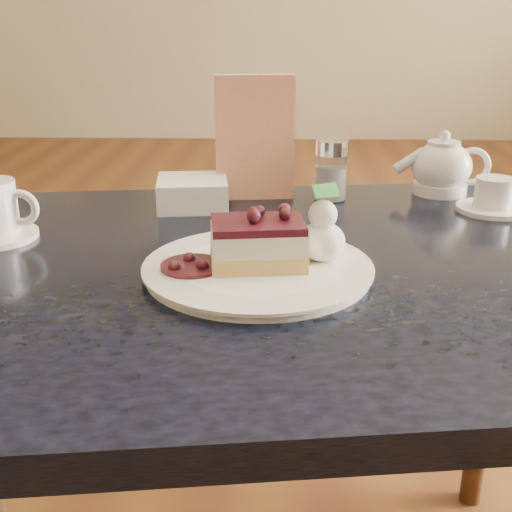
{
  "coord_description": "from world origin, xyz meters",
  "views": [
    {
      "loc": [
        0.01,
        -0.71,
        1.03
      ],
      "look_at": [
        -0.01,
        -0.03,
        0.77
      ],
      "focal_mm": 45.0,
      "sensor_mm": 36.0,
      "label": 1
    }
  ],
  "objects_px": {
    "main_table": "(254,312)",
    "cheesecake_slice": "(258,243)",
    "dessert_plate": "(258,269)",
    "tea_set": "(451,174)"
  },
  "relations": [
    {
      "from": "dessert_plate",
      "to": "cheesecake_slice",
      "type": "relative_size",
      "value": 2.24
    },
    {
      "from": "dessert_plate",
      "to": "cheesecake_slice",
      "type": "distance_m",
      "value": 0.03
    },
    {
      "from": "main_table",
      "to": "dessert_plate",
      "type": "relative_size",
      "value": 4.44
    },
    {
      "from": "dessert_plate",
      "to": "tea_set",
      "type": "bearing_deg",
      "value": 48.64
    },
    {
      "from": "dessert_plate",
      "to": "cheesecake_slice",
      "type": "xyz_separation_m",
      "value": [
        0.0,
        -0.0,
        0.03
      ]
    },
    {
      "from": "dessert_plate",
      "to": "tea_set",
      "type": "distance_m",
      "value": 0.5
    },
    {
      "from": "cheesecake_slice",
      "to": "tea_set",
      "type": "distance_m",
      "value": 0.5
    },
    {
      "from": "main_table",
      "to": "dessert_plate",
      "type": "bearing_deg",
      "value": -90.0
    },
    {
      "from": "main_table",
      "to": "cheesecake_slice",
      "type": "bearing_deg",
      "value": -90.0
    },
    {
      "from": "dessert_plate",
      "to": "cheesecake_slice",
      "type": "bearing_deg",
      "value": -90.0
    }
  ]
}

